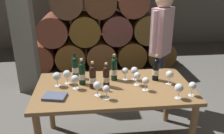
% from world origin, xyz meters
% --- Properties ---
extents(barrel_stack, '(3.12, 0.90, 1.69)m').
position_xyz_m(barrel_stack, '(0.00, 2.60, 0.75)').
color(barrel_stack, brown).
rests_on(barrel_stack, ground_plane).
extents(stone_pillar, '(0.32, 0.32, 2.60)m').
position_xyz_m(stone_pillar, '(-1.30, 1.60, 1.30)').
color(stone_pillar, slate).
rests_on(stone_pillar, ground_plane).
extents(dining_table, '(1.70, 0.90, 0.76)m').
position_xyz_m(dining_table, '(0.00, 0.00, 0.67)').
color(dining_table, olive).
rests_on(dining_table, ground_plane).
extents(wine_bottle_0, '(0.07, 0.07, 0.30)m').
position_xyz_m(wine_bottle_0, '(-0.34, 0.10, 0.89)').
color(wine_bottle_0, black).
rests_on(wine_bottle_0, dining_table).
extents(wine_bottle_1, '(0.07, 0.07, 0.30)m').
position_xyz_m(wine_bottle_1, '(0.50, 0.12, 0.89)').
color(wine_bottle_1, black).
rests_on(wine_bottle_1, dining_table).
extents(wine_bottle_2, '(0.07, 0.07, 0.30)m').
position_xyz_m(wine_bottle_2, '(-0.23, -0.01, 0.89)').
color(wine_bottle_2, black).
rests_on(wine_bottle_2, dining_table).
extents(wine_bottle_3, '(0.07, 0.07, 0.31)m').
position_xyz_m(wine_bottle_3, '(0.02, 0.17, 0.89)').
color(wine_bottle_3, black).
rests_on(wine_bottle_3, dining_table).
extents(wine_bottle_4, '(0.07, 0.07, 0.27)m').
position_xyz_m(wine_bottle_4, '(-0.08, 0.02, 0.88)').
color(wine_bottle_4, black).
rests_on(wine_bottle_4, dining_table).
extents(wine_bottle_5, '(0.07, 0.07, 0.30)m').
position_xyz_m(wine_bottle_5, '(-0.43, 0.30, 0.89)').
color(wine_bottle_5, black).
rests_on(wine_bottle_5, dining_table).
extents(wine_glass_0, '(0.09, 0.09, 0.16)m').
position_xyz_m(wine_glass_0, '(0.60, -0.33, 0.87)').
color(wine_glass_0, white).
rests_on(wine_glass_0, dining_table).
extents(wine_glass_1, '(0.09, 0.09, 0.16)m').
position_xyz_m(wine_glass_1, '(0.62, -0.00, 0.87)').
color(wine_glass_1, white).
rests_on(wine_glass_1, dining_table).
extents(wine_glass_2, '(0.09, 0.09, 0.16)m').
position_xyz_m(wine_glass_2, '(-0.61, 0.08, 0.87)').
color(wine_glass_2, white).
rests_on(wine_glass_2, dining_table).
extents(wine_glass_3, '(0.08, 0.08, 0.15)m').
position_xyz_m(wine_glass_3, '(0.76, -0.29, 0.87)').
color(wine_glass_3, white).
rests_on(wine_glass_3, dining_table).
extents(wine_glass_4, '(0.07, 0.07, 0.15)m').
position_xyz_m(wine_glass_4, '(0.32, -0.12, 0.87)').
color(wine_glass_4, white).
rests_on(wine_glass_4, dining_table).
extents(wine_glass_5, '(0.08, 0.08, 0.16)m').
position_xyz_m(wine_glass_5, '(-0.41, -0.01, 0.87)').
color(wine_glass_5, white).
rests_on(wine_glass_5, dining_table).
extents(wine_glass_6, '(0.08, 0.08, 0.15)m').
position_xyz_m(wine_glass_6, '(0.26, 0.01, 0.87)').
color(wine_glass_6, white).
rests_on(wine_glass_6, dining_table).
extents(wine_glass_7, '(0.08, 0.08, 0.16)m').
position_xyz_m(wine_glass_7, '(0.25, 0.15, 0.87)').
color(wine_glass_7, white).
rests_on(wine_glass_7, dining_table).
extents(wine_glass_8, '(0.09, 0.09, 0.16)m').
position_xyz_m(wine_glass_8, '(-0.51, 0.13, 0.87)').
color(wine_glass_8, white).
rests_on(wine_glass_8, dining_table).
extents(wine_glass_9, '(0.08, 0.08, 0.15)m').
position_xyz_m(wine_glass_9, '(0.15, 0.15, 0.87)').
color(wine_glass_9, white).
rests_on(wine_glass_9, dining_table).
extents(wine_glass_10, '(0.08, 0.08, 0.16)m').
position_xyz_m(wine_glass_10, '(-0.19, -0.19, 0.87)').
color(wine_glass_10, white).
rests_on(wine_glass_10, dining_table).
extents(wine_glass_11, '(0.07, 0.07, 0.15)m').
position_xyz_m(wine_glass_11, '(-0.10, -0.26, 0.87)').
color(wine_glass_11, white).
rests_on(wine_glass_11, dining_table).
extents(tasting_notebook, '(0.25, 0.20, 0.03)m').
position_xyz_m(tasting_notebook, '(-0.61, -0.19, 0.77)').
color(tasting_notebook, '#4C5670').
rests_on(tasting_notebook, dining_table).
extents(sommelier_presenting, '(0.37, 0.38, 1.72)m').
position_xyz_m(sommelier_presenting, '(0.74, 0.75, 1.04)').
color(sommelier_presenting, '#383842').
rests_on(sommelier_presenting, ground_plane).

